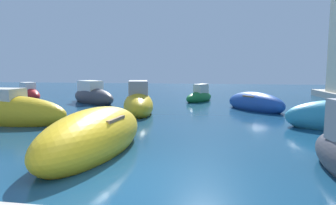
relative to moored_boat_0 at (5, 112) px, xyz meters
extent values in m
plane|color=navy|center=(6.93, -5.51, -0.48)|extent=(80.00, 80.00, 0.00)
ellipsoid|color=gold|center=(0.04, 0.00, -0.07)|extent=(5.57, 1.88, 1.51)
ellipsoid|color=#3F3F47|center=(0.52, 7.71, -0.13)|extent=(4.55, 4.05, 1.28)
cube|color=white|center=(0.22, 7.95, 0.62)|extent=(2.08, 1.94, 0.73)
ellipsoid|color=gold|center=(4.71, 3.82, -0.11)|extent=(2.62, 4.72, 1.36)
cube|color=gray|center=(4.62, 4.16, 0.73)|extent=(1.39, 1.94, 0.86)
ellipsoid|color=#B21E1E|center=(-5.20, 8.85, -0.16)|extent=(3.92, 3.37, 1.19)
cube|color=white|center=(-4.95, 8.67, 0.50)|extent=(1.46, 1.35, 0.60)
ellipsoid|color=gold|center=(5.45, -3.48, -0.06)|extent=(2.10, 5.02, 1.55)
cube|color=brown|center=(5.45, -3.48, 0.45)|extent=(1.45, 1.08, 0.08)
ellipsoid|color=#1E479E|center=(10.82, 5.84, -0.13)|extent=(3.54, 4.02, 1.27)
cube|color=brown|center=(10.82, 5.84, 0.29)|extent=(1.38, 1.32, 0.08)
ellipsoid|color=#197233|center=(7.52, 9.71, -0.24)|extent=(2.24, 3.14, 0.88)
cube|color=beige|center=(7.63, 9.93, 0.37)|extent=(1.06, 1.35, 0.70)
camera|label=1|loc=(8.66, -10.79, 1.76)|focal=31.29mm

